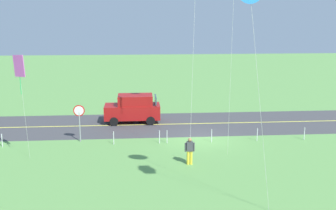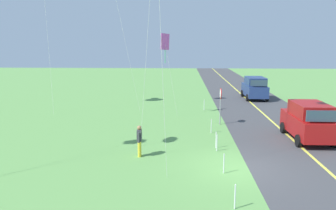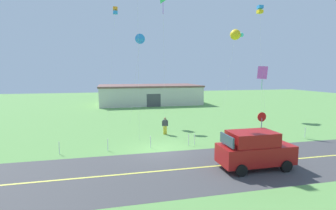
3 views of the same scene
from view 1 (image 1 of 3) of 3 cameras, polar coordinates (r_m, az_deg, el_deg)
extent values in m
cube|color=#60994C|center=(27.84, 4.70, -5.00)|extent=(120.00, 120.00, 0.10)
cube|color=#424244|center=(31.62, 3.57, -2.70)|extent=(120.00, 7.00, 0.00)
cube|color=#E5E04C|center=(31.62, 3.57, -2.69)|extent=(120.00, 0.16, 0.00)
cube|color=maroon|center=(31.90, -5.15, -0.93)|extent=(4.40, 1.90, 1.10)
cube|color=maroon|center=(31.68, -4.73, 0.74)|extent=(2.73, 1.75, 0.80)
cube|color=#334756|center=(31.71, -6.70, 0.71)|extent=(0.10, 1.62, 0.64)
cube|color=#334756|center=(31.71, -1.81, 0.79)|extent=(0.10, 1.62, 0.60)
cylinder|color=black|center=(31.17, -7.78, -2.37)|extent=(0.68, 0.22, 0.68)
cylinder|color=black|center=(33.01, -7.60, -1.51)|extent=(0.68, 0.22, 0.68)
cylinder|color=black|center=(31.13, -2.52, -2.29)|extent=(0.68, 0.22, 0.68)
cylinder|color=black|center=(32.96, -2.63, -1.43)|extent=(0.68, 0.22, 0.68)
cylinder|color=gray|center=(27.58, -12.57, -3.06)|extent=(0.08, 0.08, 2.10)
cylinder|color=red|center=(27.30, -12.69, -0.79)|extent=(0.76, 0.04, 0.76)
cylinder|color=white|center=(27.28, -12.69, -0.80)|extent=(0.62, 0.01, 0.62)
cylinder|color=yellow|center=(23.14, 3.34, -7.55)|extent=(0.16, 0.16, 0.82)
cylinder|color=yellow|center=(23.12, 2.90, -7.57)|extent=(0.16, 0.16, 0.82)
cube|color=#3F3F47|center=(22.90, 3.14, -5.94)|extent=(0.36, 0.22, 0.56)
cylinder|color=#3F3F47|center=(22.95, 3.74, -6.04)|extent=(0.10, 0.10, 0.52)
cylinder|color=#3F3F47|center=(22.89, 2.54, -6.08)|extent=(0.10, 0.10, 0.52)
sphere|color=#9E704C|center=(22.78, 3.15, -5.02)|extent=(0.22, 0.22, 0.22)
cylinder|color=silver|center=(22.32, 3.62, 6.72)|extent=(0.39, 1.01, 12.19)
cylinder|color=silver|center=(23.37, 9.20, 9.58)|extent=(0.10, 0.60, 14.41)
cylinder|color=silver|center=(24.34, -19.91, -1.26)|extent=(0.10, 0.96, 5.73)
cube|color=#D859BF|center=(23.37, -20.65, 5.28)|extent=(0.77, 0.65, 1.25)
cylinder|color=green|center=(23.50, -20.47, 3.11)|extent=(0.04, 0.04, 1.40)
cylinder|color=silver|center=(16.84, 13.11, -0.40)|extent=(1.33, 0.08, 9.43)
cylinder|color=silver|center=(29.03, 19.02, -3.90)|extent=(0.05, 0.05, 0.90)
cylinder|color=silver|center=(27.89, 12.71, -4.18)|extent=(0.05, 0.05, 0.90)
cylinder|color=silver|center=(27.14, 6.29, -4.41)|extent=(0.05, 0.05, 0.90)
cylinder|color=silver|center=(26.76, -0.15, -4.58)|extent=(0.05, 0.05, 0.90)
cylinder|color=silver|center=(26.73, -1.23, -4.61)|extent=(0.05, 0.05, 0.90)
cylinder|color=silver|center=(26.75, -7.82, -4.71)|extent=(0.05, 0.05, 0.90)
cylinder|color=silver|center=(28.15, -22.75, -4.73)|extent=(0.05, 0.05, 0.90)
camera|label=2|loc=(30.29, 34.04, 5.32)|focal=35.36mm
camera|label=3|loc=(44.82, 5.91, 9.20)|focal=27.09mm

